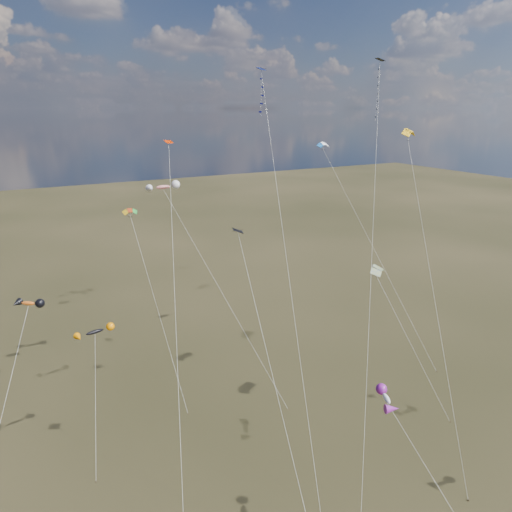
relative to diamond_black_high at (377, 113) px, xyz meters
name	(u,v)px	position (x,y,z in m)	size (l,w,h in m)	color
diamond_black_high	(377,113)	(0.00, 0.00, 0.00)	(14.45, 17.87, 38.23)	black
diamond_navy_tall	(266,127)	(-13.01, 0.03, -1.20)	(5.69, 20.76, 36.91)	#0D1649
diamond_black_mid	(256,308)	(-17.05, -5.65, -15.97)	(1.66, 16.32, 23.02)	black
diamond_orange_center	(173,258)	(-21.44, 3.13, -13.27)	(8.24, 22.98, 30.11)	red
parafoil_yellow	(409,132)	(6.61, 1.68, -2.13)	(10.41, 21.10, 31.56)	#DC9E0B
parafoil_blue_white	(325,146)	(6.16, 16.97, -4.65)	(7.02, 19.91, 29.04)	blue
parafoil_striped	(378,268)	(0.31, -1.78, -16.40)	(6.34, 9.58, 17.17)	#D3D011
parafoil_tricolor	(131,212)	(-21.75, 18.43, -11.73)	(2.55, 14.04, 21.84)	gold
novelty_black_orange	(95,332)	(-28.89, 6.90, -21.12)	(4.26, 8.04, 12.25)	black
novelty_orange_black	(28,305)	(-34.41, 4.29, -15.88)	(8.65, 11.07, 17.55)	orange
novelty_white_purple	(387,399)	(-11.25, -15.89, -20.66)	(5.66, 9.03, 12.76)	white
novelty_redwhite_stripe	(163,188)	(-17.19, 19.12, -9.14)	(9.52, 19.59, 24.50)	red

